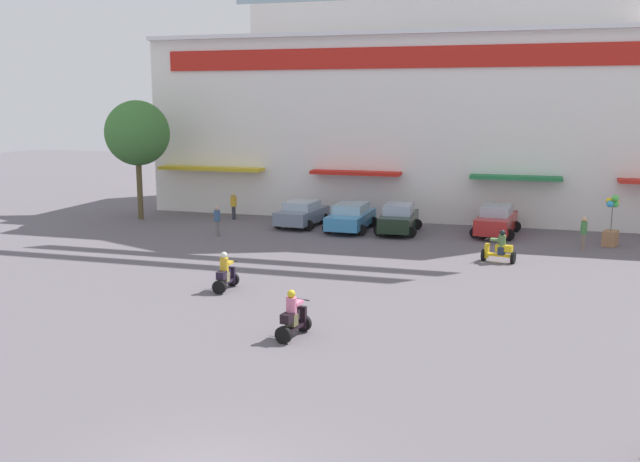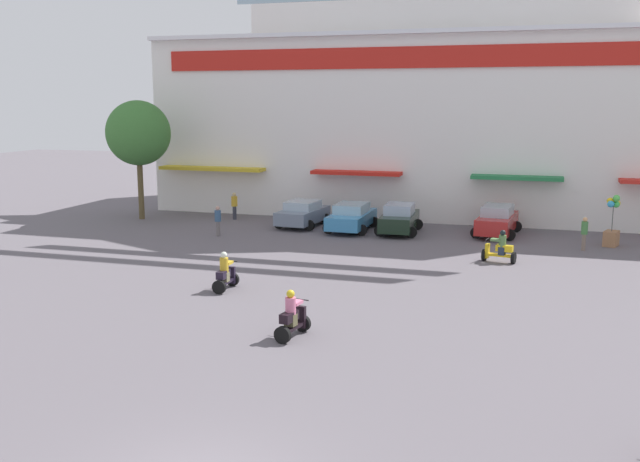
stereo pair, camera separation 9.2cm
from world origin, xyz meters
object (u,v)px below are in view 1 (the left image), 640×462
Objects in this scene: scooter_rider_0 at (293,318)px; scooter_rider_1 at (225,274)px; plaza_tree_0 at (137,133)px; balloon_vendor_cart at (611,226)px; parked_car_0 at (302,213)px; parked_car_1 at (351,217)px; parked_car_2 at (399,218)px; pedestrian_0 at (234,204)px; scooter_rider_3 at (499,249)px; parked_car_3 at (496,220)px; pedestrian_2 at (584,231)px; pedestrian_1 at (217,219)px.

scooter_rider_1 is (-4.18, 4.42, -0.02)m from scooter_rider_0.
plaza_tree_0 is 26.61m from balloon_vendor_cart.
parked_car_1 is (2.97, -0.48, 0.02)m from parked_car_0.
scooter_rider_1 is (11.61, -13.56, -4.51)m from plaza_tree_0.
parked_car_2 is 10.59m from balloon_vendor_cart.
balloon_vendor_cart reaches higher than pedestrian_0.
scooter_rider_0 is at bearing -46.59° from scooter_rider_1.
scooter_rider_3 is 17.39m from pedestrian_0.
scooter_rider_3 is at bearing -85.89° from parked_car_3.
parked_car_0 is 14.01m from scooter_rider_1.
scooter_rider_0 is 0.93× the size of pedestrian_0.
pedestrian_0 is at bearing 177.46° from parked_car_3.
parked_car_0 is at bearing 175.00° from parked_car_2.
scooter_rider_0 is (-4.97, -18.75, -0.17)m from parked_car_3.
scooter_rider_0 is at bearing -89.73° from parked_car_2.
plaza_tree_0 is 4.38× the size of pedestrian_2.
scooter_rider_0 is 6.08m from scooter_rider_1.
parked_car_2 is (5.62, -0.49, 0.05)m from parked_car_0.
pedestrian_2 is at bearing -4.73° from plaza_tree_0.
parked_car_0 is 2.58× the size of pedestrian_1.
scooter_rider_3 is at bearing -45.63° from parked_car_2.
scooter_rider_0 is 0.99× the size of scooter_rider_3.
parked_car_3 reaches higher than pedestrian_1.
parked_car_3 is 1.73× the size of balloon_vendor_cart.
pedestrian_0 reaches higher than parked_car_2.
parked_car_1 is at bearing -11.55° from pedestrian_0.
scooter_rider_0 is at bearing -114.04° from scooter_rider_3.
parked_car_1 is 0.99× the size of parked_car_3.
balloon_vendor_cart reaches higher than parked_car_1.
parked_car_0 is 12.73m from scooter_rider_3.
parked_car_0 is 2.53× the size of pedestrian_0.
scooter_rider_1 is at bearing -141.03° from scooter_rider_3.
parked_car_1 is 2.89× the size of scooter_rider_3.
parked_car_3 is at bearing 75.14° from scooter_rider_0.
parked_car_2 is at bearing 134.37° from scooter_rider_3.
balloon_vendor_cart is (13.22, -0.44, 0.23)m from parked_car_1.
plaza_tree_0 is at bearing 151.19° from pedestrian_1.
pedestrian_2 is 2.03m from balloon_vendor_cart.
parked_car_3 is 2.93× the size of scooter_rider_0.
scooter_rider_0 is at bearing -119.87° from pedestrian_2.
plaza_tree_0 is at bearing 130.58° from scooter_rider_1.
pedestrian_1 is 18.27m from pedestrian_2.
plaza_tree_0 is 4.36× the size of pedestrian_0.
parked_car_0 is 5.28m from pedestrian_1.
scooter_rider_1 is at bearing 133.41° from scooter_rider_0.
parked_car_3 is at bearing -2.54° from pedestrian_0.
pedestrian_0 reaches higher than scooter_rider_3.
pedestrian_2 is (19.51, -3.52, 0.01)m from pedestrian_0.
balloon_vendor_cart reaches higher than parked_car_0.
scooter_rider_3 is at bearing 65.96° from scooter_rider_0.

